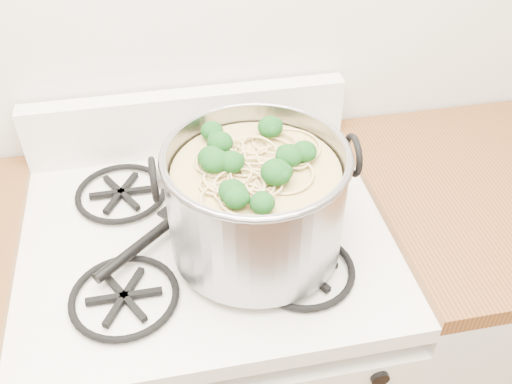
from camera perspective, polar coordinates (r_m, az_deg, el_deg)
name	(u,v)px	position (r m, az deg, el deg)	size (l,w,h in m)	color
gas_range	(216,359)	(1.56, -4.02, -16.35)	(0.76, 0.66, 0.92)	white
stock_pot	(256,202)	(1.07, 0.00, -0.98)	(0.37, 0.34, 0.23)	gray
spatula	(190,206)	(1.21, -6.61, -1.44)	(0.29, 0.31, 0.02)	black
glass_bowl	(279,181)	(1.27, 2.28, 1.08)	(0.11, 0.11, 0.03)	white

